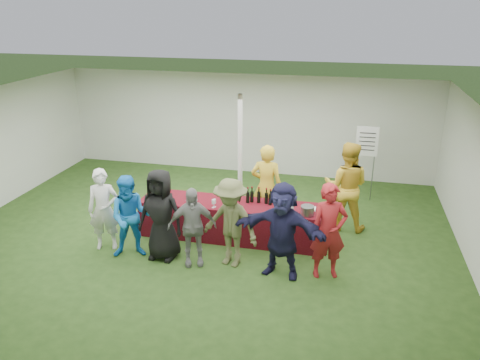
% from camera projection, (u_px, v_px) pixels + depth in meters
% --- Properties ---
extents(ground, '(60.00, 60.00, 0.00)m').
position_uv_depth(ground, '(203.00, 236.00, 9.51)').
color(ground, '#284719').
rests_on(ground, ground).
extents(tent, '(10.00, 10.00, 10.00)m').
position_uv_depth(tent, '(240.00, 157.00, 10.01)').
color(tent, white).
rests_on(tent, ground).
extents(serving_table, '(3.60, 0.80, 0.75)m').
position_uv_depth(serving_table, '(230.00, 220.00, 9.35)').
color(serving_table, maroon).
rests_on(serving_table, ground).
extents(wine_bottles, '(0.85, 0.14, 0.32)m').
position_uv_depth(wine_bottles, '(266.00, 198.00, 9.15)').
color(wine_bottles, black).
rests_on(wine_bottles, serving_table).
extents(wine_glasses, '(2.75, 0.13, 0.16)m').
position_uv_depth(wine_glasses, '(205.00, 201.00, 9.03)').
color(wine_glasses, silver).
rests_on(wine_glasses, serving_table).
extents(water_bottle, '(0.07, 0.07, 0.23)m').
position_uv_depth(water_bottle, '(233.00, 197.00, 9.24)').
color(water_bottle, silver).
rests_on(water_bottle, serving_table).
extents(bar_towel, '(0.25, 0.18, 0.03)m').
position_uv_depth(bar_towel, '(309.00, 208.00, 8.93)').
color(bar_towel, white).
rests_on(bar_towel, serving_table).
extents(dump_bucket, '(0.25, 0.25, 0.18)m').
position_uv_depth(dump_bucket, '(307.00, 211.00, 8.66)').
color(dump_bucket, slate).
rests_on(dump_bucket, serving_table).
extents(wine_list_sign, '(0.50, 0.03, 1.80)m').
position_uv_depth(wine_list_sign, '(366.00, 147.00, 10.80)').
color(wine_list_sign, slate).
rests_on(wine_list_sign, ground).
extents(staff_pourer, '(0.67, 0.45, 1.80)m').
position_uv_depth(staff_pourer, '(266.00, 187.00, 9.62)').
color(staff_pourer, gold).
rests_on(staff_pourer, ground).
extents(staff_back, '(0.96, 0.77, 1.87)m').
position_uv_depth(staff_back, '(346.00, 186.00, 9.54)').
color(staff_back, gold).
rests_on(staff_back, ground).
extents(customer_0, '(0.67, 0.55, 1.60)m').
position_uv_depth(customer_0, '(104.00, 210.00, 8.80)').
color(customer_0, silver).
rests_on(customer_0, ground).
extents(customer_1, '(0.92, 0.82, 1.58)m').
position_uv_depth(customer_1, '(131.00, 217.00, 8.52)').
color(customer_1, blue).
rests_on(customer_1, ground).
extents(customer_2, '(0.87, 0.60, 1.72)m').
position_uv_depth(customer_2, '(161.00, 215.00, 8.44)').
color(customer_2, black).
rests_on(customer_2, ground).
extents(customer_3, '(0.94, 0.63, 1.48)m').
position_uv_depth(customer_3, '(192.00, 227.00, 8.26)').
color(customer_3, gray).
rests_on(customer_3, ground).
extents(customer_4, '(1.20, 0.89, 1.65)m').
position_uv_depth(customer_4, '(231.00, 223.00, 8.21)').
color(customer_4, brown).
rests_on(customer_4, ground).
extents(customer_5, '(1.64, 0.75, 1.71)m').
position_uv_depth(customer_5, '(282.00, 230.00, 7.89)').
color(customer_5, '#1B1A3C').
rests_on(customer_5, ground).
extents(customer_6, '(0.71, 0.58, 1.70)m').
position_uv_depth(customer_6, '(329.00, 231.00, 7.86)').
color(customer_6, maroon).
rests_on(customer_6, ground).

